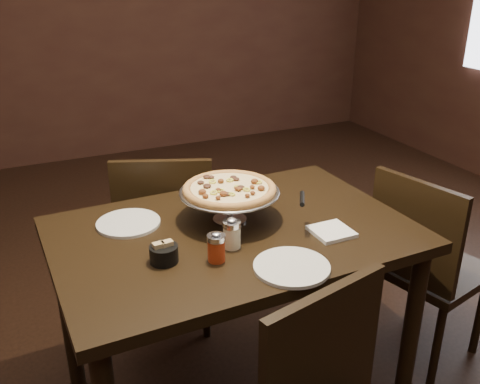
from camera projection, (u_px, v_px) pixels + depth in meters
name	position (u px, v px, depth m)	size (l,w,h in m)	color
room	(263.00, 72.00, 1.70)	(6.04, 7.04, 2.84)	black
dining_table	(234.00, 255.00, 2.02)	(1.33, 0.90, 0.81)	black
pizza_stand	(229.00, 189.00, 2.00)	(0.38, 0.38, 0.16)	silver
parmesan_shaker	(232.00, 234.00, 1.83)	(0.06, 0.06, 0.11)	beige
pepper_flake_shaker	(216.00, 247.00, 1.75)	(0.06, 0.06, 0.11)	#9A2B0E
packet_caddy	(164.00, 253.00, 1.75)	(0.10, 0.10, 0.07)	black
napkin_stack	(332.00, 232.00, 1.94)	(0.14, 0.14, 0.01)	white
plate_left	(128.00, 223.00, 2.01)	(0.24, 0.24, 0.01)	silver
plate_near	(292.00, 267.00, 1.72)	(0.25, 0.25, 0.01)	silver
serving_spatula	(302.00, 199.00, 1.93)	(0.15, 0.15, 0.02)	silver
chair_far	(167.00, 236.00, 2.56)	(0.57, 0.57, 0.95)	black
chair_side	(425.00, 262.00, 2.36)	(0.52, 0.52, 0.92)	black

